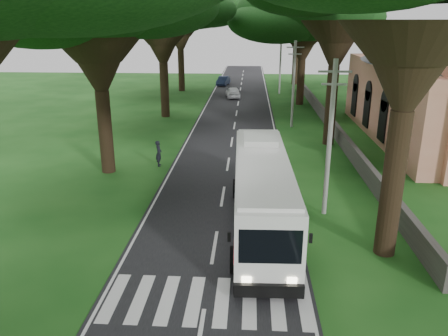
# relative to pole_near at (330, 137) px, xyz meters

# --- Properties ---
(ground) EXTENTS (140.00, 140.00, 0.00)m
(ground) POSITION_rel_pole_near_xyz_m (-5.50, -6.00, -4.18)
(ground) COLOR #174914
(ground) RESTS_ON ground
(road) EXTENTS (8.00, 120.00, 0.04)m
(road) POSITION_rel_pole_near_xyz_m (-5.50, 19.00, -4.17)
(road) COLOR black
(road) RESTS_ON ground
(crosswalk) EXTENTS (8.00, 3.00, 0.01)m
(crosswalk) POSITION_rel_pole_near_xyz_m (-5.50, -8.00, -4.18)
(crosswalk) COLOR silver
(crosswalk) RESTS_ON ground
(property_wall) EXTENTS (0.35, 50.00, 1.20)m
(property_wall) POSITION_rel_pole_near_xyz_m (3.50, 18.00, -3.58)
(property_wall) COLOR #383533
(property_wall) RESTS_ON ground
(pole_near) EXTENTS (1.60, 0.24, 8.00)m
(pole_near) POSITION_rel_pole_near_xyz_m (0.00, 0.00, 0.00)
(pole_near) COLOR gray
(pole_near) RESTS_ON ground
(pole_mid) EXTENTS (1.60, 0.24, 8.00)m
(pole_mid) POSITION_rel_pole_near_xyz_m (0.00, 20.00, 0.00)
(pole_mid) COLOR gray
(pole_mid) RESTS_ON ground
(pole_far) EXTENTS (1.60, 0.24, 8.00)m
(pole_far) POSITION_rel_pole_near_xyz_m (0.00, 40.00, 0.00)
(pole_far) COLOR gray
(pole_far) RESTS_ON ground
(tree_l_midb) EXTENTS (12.45, 12.45, 13.99)m
(tree_l_midb) POSITION_rel_pole_near_xyz_m (-13.00, 24.00, 6.97)
(tree_l_midb) COLOR black
(tree_l_midb) RESTS_ON ground
(tree_l_far) EXTENTS (15.87, 15.87, 15.12)m
(tree_l_far) POSITION_rel_pole_near_xyz_m (-14.00, 42.00, 7.49)
(tree_l_far) COLOR black
(tree_l_far) RESTS_ON ground
(tree_r_midb) EXTENTS (15.90, 15.90, 14.07)m
(tree_r_midb) POSITION_rel_pole_near_xyz_m (2.00, 32.00, 6.45)
(tree_r_midb) COLOR black
(tree_r_midb) RESTS_ON ground
(tree_r_far) EXTENTS (15.90, 15.90, 14.42)m
(tree_r_far) POSITION_rel_pole_near_xyz_m (3.00, 50.00, 6.80)
(tree_r_far) COLOR black
(tree_r_far) RESTS_ON ground
(coach_bus) EXTENTS (3.10, 12.21, 3.58)m
(coach_bus) POSITION_rel_pole_near_xyz_m (-3.37, -1.82, -2.25)
(coach_bus) COLOR white
(coach_bus) RESTS_ON ground
(distant_car_a) EXTENTS (2.25, 4.43, 1.44)m
(distant_car_a) POSITION_rel_pole_near_xyz_m (-6.30, 36.12, -3.43)
(distant_car_a) COLOR silver
(distant_car_a) RESTS_ON road
(distant_car_b) EXTENTS (2.09, 4.31, 1.36)m
(distant_car_b) POSITION_rel_pole_near_xyz_m (-8.33, 47.92, -3.47)
(distant_car_b) COLOR navy
(distant_car_b) RESTS_ON road
(pedestrian) EXTENTS (0.51, 0.71, 1.81)m
(pedestrian) POSITION_rel_pole_near_xyz_m (-10.33, 7.42, -3.27)
(pedestrian) COLOR black
(pedestrian) RESTS_ON ground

